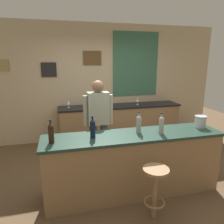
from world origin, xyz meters
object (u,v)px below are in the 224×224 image
object	(u,v)px
ice_bucket	(200,121)
coffee_mug	(89,105)
wine_bottle_b	(93,128)
bar_stool	(155,185)
wine_bottle_d	(161,124)
bartender	(98,120)
wine_glass_a	(69,103)
wine_bottle_a	(51,133)
wine_bottle_c	(139,123)
wine_glass_b	(137,100)

from	to	relation	value
ice_bucket	coffee_mug	world-z (taller)	ice_bucket
ice_bucket	coffee_mug	bearing A→B (deg)	127.00
ice_bucket	wine_bottle_b	bearing A→B (deg)	-178.65
bar_stool	wine_bottle_d	distance (m)	0.84
bartender	wine_glass_a	world-z (taller)	bartender
wine_bottle_b	wine_bottle_a	bearing A→B (deg)	-174.83
wine_bottle_a	wine_bottle_d	size ratio (longest dim) A/B	1.00
wine_bottle_c	ice_bucket	distance (m)	1.02
coffee_mug	bar_stool	bearing A→B (deg)	-80.48
bar_stool	wine_bottle_c	size ratio (longest dim) A/B	2.22
bartender	ice_bucket	xyz separation A→B (m)	(1.48, -0.76, 0.08)
coffee_mug	wine_bottle_d	bearing A→B (deg)	-70.26
coffee_mug	wine_glass_b	bearing A→B (deg)	1.01
bar_stool	wine_bottle_a	xyz separation A→B (m)	(-1.20, 0.54, 0.60)
wine_glass_a	wine_glass_b	size ratio (longest dim) A/B	1.00
bartender	bar_stool	world-z (taller)	bartender
wine_glass_b	wine_bottle_a	bearing A→B (deg)	-133.45
bartender	coffee_mug	size ratio (longest dim) A/B	12.96
wine_bottle_a	wine_glass_b	bearing A→B (deg)	46.55
bar_stool	wine_glass_a	bearing A→B (deg)	108.28
wine_bottle_c	wine_bottle_d	xyz separation A→B (m)	(0.29, -0.12, 0.00)
wine_bottle_c	wine_glass_b	bearing A→B (deg)	69.50
wine_bottle_a	coffee_mug	size ratio (longest dim) A/B	2.45
wine_bottle_b	wine_bottle_d	distance (m)	0.98
wine_bottle_c	wine_glass_b	size ratio (longest dim) A/B	1.97
wine_bottle_c	wine_bottle_d	size ratio (longest dim) A/B	1.00
bartender	coffee_mug	world-z (taller)	bartender
wine_bottle_a	wine_bottle_b	world-z (taller)	same
wine_glass_b	coffee_mug	distance (m)	1.18
bartender	wine_glass_a	xyz separation A→B (m)	(-0.45, 1.29, 0.07)
wine_bottle_b	coffee_mug	world-z (taller)	wine_bottle_b
wine_bottle_a	ice_bucket	world-z (taller)	wine_bottle_a
wine_bottle_d	wine_glass_a	world-z (taller)	wine_bottle_d
bartender	wine_bottle_c	world-z (taller)	bartender
wine_bottle_b	wine_bottle_d	size ratio (longest dim) A/B	1.00
wine_glass_b	coffee_mug	size ratio (longest dim) A/B	1.24
wine_bottle_d	coffee_mug	distance (m)	2.20
bar_stool	wine_glass_a	xyz separation A→B (m)	(-0.89, 2.68, 0.55)
wine_bottle_a	wine_bottle_d	distance (m)	1.51
wine_bottle_c	wine_glass_b	xyz separation A→B (m)	(0.73, 1.96, -0.05)
wine_bottle_d	wine_glass_b	size ratio (longest dim) A/B	1.97
wine_bottle_b	wine_glass_a	bearing A→B (deg)	96.01
wine_bottle_b	wine_glass_b	size ratio (longest dim) A/B	1.97
wine_bottle_c	wine_glass_a	bearing A→B (deg)	113.78
bartender	wine_bottle_d	bearing A→B (deg)	-49.58
bar_stool	wine_bottle_d	xyz separation A→B (m)	(0.31, 0.51, 0.60)
bartender	ice_bucket	bearing A→B (deg)	-27.34
wine_bottle_a	bartender	bearing A→B (deg)	48.10
wine_bottle_c	coffee_mug	xyz separation A→B (m)	(-0.45, 1.94, -0.11)
bartender	ice_bucket	world-z (taller)	bartender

